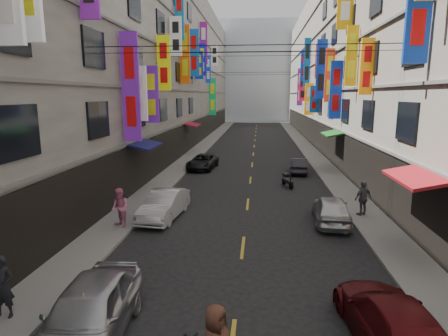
% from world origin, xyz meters
% --- Properties ---
extents(sidewalk_left, '(2.00, 90.00, 0.12)m').
position_xyz_m(sidewalk_left, '(-6.00, 42.00, 0.06)').
color(sidewalk_left, slate).
rests_on(sidewalk_left, ground).
extents(sidewalk_right, '(2.00, 90.00, 0.12)m').
position_xyz_m(sidewalk_right, '(6.00, 42.00, 0.06)').
color(sidewalk_right, slate).
rests_on(sidewalk_right, ground).
extents(building_row_left, '(10.14, 90.00, 19.00)m').
position_xyz_m(building_row_left, '(-11.99, 42.00, 9.49)').
color(building_row_left, gray).
rests_on(building_row_left, ground).
extents(building_row_right, '(10.14, 90.00, 19.00)m').
position_xyz_m(building_row_right, '(11.99, 42.00, 9.49)').
color(building_row_right, gray).
rests_on(building_row_right, ground).
extents(haze_block, '(18.00, 8.00, 22.00)m').
position_xyz_m(haze_block, '(0.00, 92.00, 11.00)').
color(haze_block, silver).
rests_on(haze_block, ground).
extents(shop_signage, '(14.00, 55.00, 11.79)m').
position_xyz_m(shop_signage, '(-0.08, 35.63, 9.02)').
color(shop_signage, blue).
rests_on(shop_signage, ground).
extents(street_awnings, '(13.99, 35.20, 0.41)m').
position_xyz_m(street_awnings, '(-1.26, 26.00, 3.00)').
color(street_awnings, '#175516').
rests_on(street_awnings, ground).
extents(overhead_cables, '(14.00, 38.04, 1.24)m').
position_xyz_m(overhead_cables, '(0.00, 30.00, 8.80)').
color(overhead_cables, black).
rests_on(overhead_cables, ground).
extents(lane_markings, '(0.12, 80.20, 0.01)m').
position_xyz_m(lane_markings, '(0.00, 39.00, 0.00)').
color(lane_markings, gold).
rests_on(lane_markings, ground).
extents(scooter_far_right, '(0.74, 1.76, 1.14)m').
position_xyz_m(scooter_far_right, '(2.46, 28.23, 0.44)').
color(scooter_far_right, black).
rests_on(scooter_far_right, ground).
extents(car_left_near, '(2.05, 4.58, 1.53)m').
position_xyz_m(car_left_near, '(-3.45, 11.84, 0.77)').
color(car_left_near, silver).
rests_on(car_left_near, ground).
extents(car_left_mid, '(1.86, 4.25, 1.36)m').
position_xyz_m(car_left_mid, '(-4.00, 21.23, 0.68)').
color(car_left_mid, silver).
rests_on(car_left_mid, ground).
extents(car_left_far, '(2.36, 4.41, 1.18)m').
position_xyz_m(car_left_far, '(-4.00, 33.73, 0.59)').
color(car_left_far, black).
rests_on(car_left_far, ground).
extents(car_right_near, '(2.20, 4.63, 1.30)m').
position_xyz_m(car_right_near, '(3.79, 12.35, 0.65)').
color(car_right_near, '#530E12').
rests_on(car_right_near, ground).
extents(car_right_mid, '(1.84, 4.01, 1.33)m').
position_xyz_m(car_right_mid, '(4.00, 21.27, 0.67)').
color(car_right_mid, silver).
rests_on(car_right_mid, ground).
extents(car_right_far, '(1.55, 3.67, 1.18)m').
position_xyz_m(car_right_far, '(3.65, 32.83, 0.59)').
color(car_right_far, '#24232A').
rests_on(car_right_far, ground).
extents(pedestrian_lnear, '(0.71, 0.66, 1.71)m').
position_xyz_m(pedestrian_lnear, '(-6.11, 12.49, 0.97)').
color(pedestrian_lnear, black).
rests_on(pedestrian_lnear, sidewalk_left).
extents(pedestrian_lfar, '(1.04, 1.00, 1.76)m').
position_xyz_m(pedestrian_lfar, '(-5.56, 19.52, 1.00)').
color(pedestrian_lfar, pink).
rests_on(pedestrian_lfar, sidewalk_left).
extents(pedestrian_rfar, '(1.16, 1.00, 1.72)m').
position_xyz_m(pedestrian_rfar, '(5.69, 22.25, 0.98)').
color(pedestrian_rfar, '#58585B').
rests_on(pedestrian_rfar, sidewalk_right).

